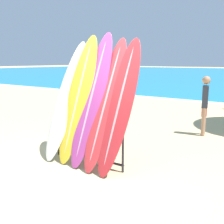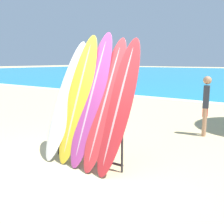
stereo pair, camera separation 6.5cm
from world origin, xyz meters
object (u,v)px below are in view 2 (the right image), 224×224
at_px(surfboard_rack, 87,140).
at_px(surfboard_slot_1, 78,97).
at_px(surfboard_slot_3, 106,102).
at_px(surfboard_slot_0, 66,99).
at_px(person_mid_beach, 206,104).
at_px(surfboard_slot_2, 92,97).
at_px(surfboard_slot_4, 119,104).

xyz_separation_m(surfboard_rack, surfboard_slot_1, (-0.31, 0.13, 0.75)).
xyz_separation_m(surfboard_rack, surfboard_slot_3, (0.32, 0.14, 0.71)).
relative_size(surfboard_slot_0, surfboard_slot_1, 0.96).
xyz_separation_m(surfboard_slot_1, person_mid_beach, (1.56, 2.98, -0.37)).
height_order(surfboard_slot_0, surfboard_slot_2, surfboard_slot_2).
distance_m(surfboard_slot_4, person_mid_beach, 3.06).
bearing_deg(surfboard_slot_4, surfboard_slot_0, -179.77).
relative_size(surfboard_slot_2, person_mid_beach, 1.61).
bearing_deg(surfboard_rack, surfboard_slot_4, 12.31).
relative_size(surfboard_slot_2, surfboard_slot_4, 1.06).
bearing_deg(surfboard_slot_4, surfboard_slot_2, 178.06).
height_order(surfboard_slot_0, surfboard_slot_1, surfboard_slot_1).
bearing_deg(surfboard_slot_2, surfboard_rack, -89.66).
bearing_deg(surfboard_slot_1, surfboard_rack, -22.58).
relative_size(surfboard_slot_1, surfboard_slot_4, 1.04).
relative_size(surfboard_slot_1, surfboard_slot_3, 1.03).
bearing_deg(person_mid_beach, surfboard_slot_2, -35.15).
distance_m(surfboard_rack, person_mid_beach, 3.37).
relative_size(surfboard_rack, person_mid_beach, 1.05).
xyz_separation_m(surfboard_rack, person_mid_beach, (1.25, 3.11, 0.38)).
xyz_separation_m(surfboard_rack, surfboard_slot_0, (-0.63, 0.13, 0.70)).
distance_m(surfboard_slot_0, surfboard_slot_1, 0.32).
bearing_deg(surfboard_slot_1, surfboard_slot_4, 0.29).
bearing_deg(surfboard_slot_4, surfboard_rack, -167.69).
height_order(surfboard_slot_0, surfboard_slot_4, surfboard_slot_4).
xyz_separation_m(surfboard_slot_0, surfboard_slot_2, (0.63, 0.03, 0.07)).
height_order(surfboard_slot_1, person_mid_beach, surfboard_slot_1).
height_order(surfboard_slot_2, surfboard_slot_3, surfboard_slot_2).
height_order(surfboard_slot_0, surfboard_slot_3, surfboard_slot_3).
distance_m(surfboard_slot_1, surfboard_slot_3, 0.64).
bearing_deg(surfboard_slot_1, surfboard_slot_3, 1.28).
xyz_separation_m(surfboard_rack, surfboard_slot_2, (-0.00, 0.16, 0.77)).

